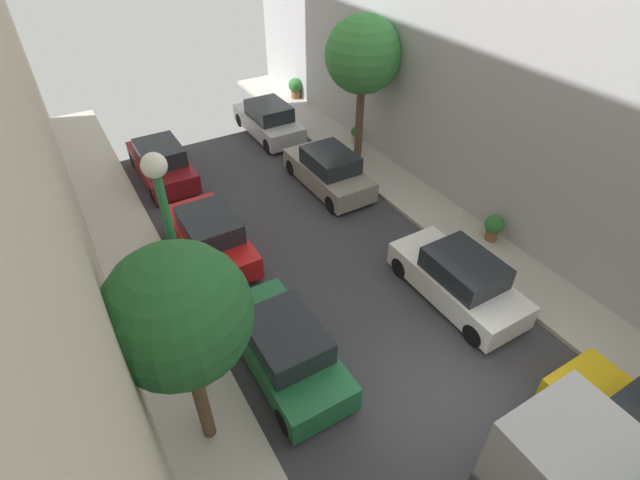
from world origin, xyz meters
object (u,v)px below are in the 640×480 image
parked_car_left_5 (162,163)px  parked_car_right_2 (458,279)px  potted_plant_4 (494,226)px  potted_plant_0 (121,289)px  parked_car_right_4 (269,121)px  street_tree_0 (178,316)px  parked_car_right_3 (329,171)px  lamp_post (177,256)px  parked_car_left_3 (285,348)px  potted_plant_3 (296,87)px  street_tree_1 (363,55)px  potted_plant_2 (355,134)px  parked_car_left_4 (210,236)px

parked_car_left_5 → parked_car_right_2: same height
parked_car_right_2 → potted_plant_4: (2.84, 1.32, -0.04)m
potted_plant_0 → potted_plant_4: 11.70m
parked_car_right_4 → street_tree_0: size_ratio=0.82×
parked_car_right_3 → lamp_post: lamp_post is taller
parked_car_left_3 → parked_car_right_2: (5.40, -0.36, 0.00)m
street_tree_0 → parked_car_right_2: bearing=3.4°
potted_plant_0 → potted_plant_3: bearing=43.5°
parked_car_left_5 → parked_car_left_3: bearing=-90.0°
street_tree_0 → parked_car_right_4: bearing=59.1°
parked_car_left_3 → lamp_post: size_ratio=0.68×
street_tree_1 → parked_car_left_5: bearing=161.6°
parked_car_right_3 → potted_plant_4: 6.45m
street_tree_0 → potted_plant_3: bearing=55.9°
lamp_post → parked_car_right_3: bearing=40.8°
parked_car_left_3 → potted_plant_4: size_ratio=4.50×
parked_car_right_2 → lamp_post: lamp_post is taller
parked_car_left_5 → potted_plant_3: (8.45, 4.47, 0.02)m
potted_plant_3 → potted_plant_0: bearing=-136.5°
parked_car_left_5 → street_tree_1: bearing=-18.4°
street_tree_0 → parked_car_right_3: bearing=44.4°
potted_plant_2 → parked_car_right_2: bearing=-106.8°
potted_plant_2 → potted_plant_4: (-0.04, -8.17, 0.14)m
potted_plant_3 → street_tree_0: bearing=-124.1°
potted_plant_2 → street_tree_1: bearing=-119.2°
street_tree_1 → potted_plant_0: size_ratio=6.47×
parked_car_left_4 → parked_car_right_2: (5.40, -5.52, 0.00)m
lamp_post → potted_plant_4: bearing=2.8°
street_tree_0 → potted_plant_2: (10.58, 9.95, -3.38)m
parked_car_left_4 → potted_plant_4: 9.24m
potted_plant_0 → parked_car_left_5: bearing=64.9°
parked_car_left_4 → street_tree_1: street_tree_1 is taller
parked_car_left_4 → street_tree_1: (7.68, 2.92, 3.64)m
parked_car_right_3 → parked_car_right_4: size_ratio=1.00×
parked_car_left_4 → potted_plant_3: (8.45, 9.96, 0.02)m
potted_plant_0 → potted_plant_2: bearing=23.4°
street_tree_0 → potted_plant_0: 6.09m
parked_car_left_4 → potted_plant_0: 3.12m
parked_car_right_4 → potted_plant_2: parked_car_right_4 is taller
parked_car_right_4 → potted_plant_2: (2.87, -2.94, -0.18)m
lamp_post → parked_car_left_3: bearing=-13.7°
parked_car_right_2 → potted_plant_2: bearing=73.2°
parked_car_left_4 → parked_car_right_3: size_ratio=1.00×
potted_plant_0 → street_tree_0: bearing=-82.4°
street_tree_0 → potted_plant_3: (10.77, 15.93, -3.18)m
potted_plant_0 → potted_plant_4: potted_plant_4 is taller
parked_car_left_3 → potted_plant_3: size_ratio=3.94×
potted_plant_4 → potted_plant_2: bearing=89.7°
parked_car_right_2 → street_tree_0: size_ratio=0.82×
parked_car_right_4 → potted_plant_3: bearing=44.9°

